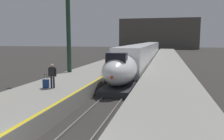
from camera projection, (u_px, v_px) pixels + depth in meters
platform_left at (108, 68)px, 31.77m from camera, size 4.80×110.00×1.05m
platform_right at (168, 69)px, 29.93m from camera, size 4.80×110.00×1.05m
platform_left_safety_stripe at (124, 64)px, 31.18m from camera, size 0.20×107.80×0.01m
rail_main_left at (134, 69)px, 33.74m from camera, size 0.08×110.00×0.12m
rail_main_right at (144, 69)px, 33.39m from camera, size 0.08×110.00×0.12m
highspeed_train_main at (145, 53)px, 43.14m from camera, size 2.92×56.44×3.60m
station_column_mid at (68, 20)px, 23.05m from camera, size 4.00×0.68×8.76m
passenger_near_edge at (52, 74)px, 15.75m from camera, size 0.56×0.28×1.69m
passenger_mid_platform at (107, 62)px, 23.83m from camera, size 0.41×0.46×1.69m
rolling_suitcase at (46, 84)px, 15.87m from camera, size 0.40×0.22×0.98m
terminus_back_wall at (158, 34)px, 104.52m from camera, size 36.00×2.00×14.00m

